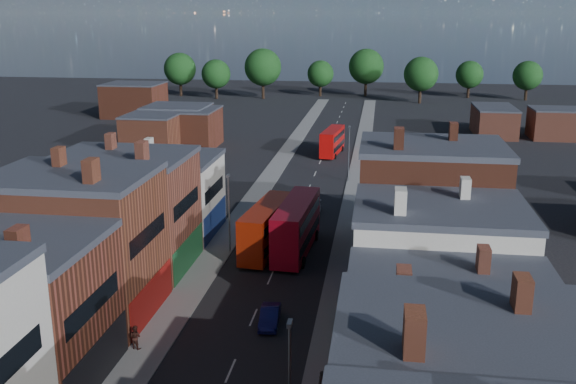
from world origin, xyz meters
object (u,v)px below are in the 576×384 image
(bus_2, at_px, (332,141))
(car_3, at_px, (311,209))
(bus_1, at_px, (296,226))
(ped_3, at_px, (321,382))
(car_2, at_px, (280,215))
(ped_1, at_px, (135,337))
(car_1, at_px, (270,316))
(bus_0, at_px, (267,227))

(bus_2, distance_m, car_3, 34.19)
(bus_1, relative_size, ped_3, 7.79)
(bus_2, bearing_deg, car_2, -88.29)
(bus_1, relative_size, bus_2, 1.18)
(ped_1, xyz_separation_m, ped_3, (13.79, -3.78, -0.09))
(car_1, bearing_deg, car_2, 92.88)
(bus_2, xyz_separation_m, ped_1, (-8.91, -68.11, -1.39))
(car_1, bearing_deg, ped_1, -153.75)
(car_1, distance_m, car_2, 26.59)
(car_2, xyz_separation_m, ped_3, (8.16, -35.39, 0.37))
(bus_2, relative_size, car_1, 2.55)
(bus_1, xyz_separation_m, car_1, (-0.01, -15.88, -2.18))
(car_3, height_order, ped_1, ped_1)
(bus_0, height_order, bus_1, bus_1)
(bus_0, bearing_deg, car_3, 83.34)
(bus_1, bearing_deg, ped_1, -109.37)
(car_3, distance_m, ped_3, 38.05)
(car_1, xyz_separation_m, ped_1, (-8.90, -5.23, 0.33))
(bus_0, distance_m, bus_1, 3.02)
(bus_0, bearing_deg, ped_3, -65.75)
(car_2, relative_size, ped_3, 2.49)
(bus_2, height_order, car_3, bus_2)
(bus_2, xyz_separation_m, car_1, (-0.01, -62.89, -1.72))
(bus_0, relative_size, ped_1, 6.51)
(bus_1, relative_size, ped_1, 6.98)
(bus_1, height_order, car_2, bus_1)
(car_3, xyz_separation_m, ped_3, (4.81, -37.75, 0.24))
(car_3, bearing_deg, bus_1, -84.27)
(bus_0, bearing_deg, car_2, 97.99)
(car_1, xyz_separation_m, car_2, (-3.27, 26.39, -0.13))
(bus_2, bearing_deg, car_3, -83.04)
(car_2, bearing_deg, bus_1, -72.09)
(bus_1, xyz_separation_m, car_2, (-3.28, 10.51, -2.31))
(bus_0, relative_size, car_1, 2.81)
(bus_1, bearing_deg, ped_3, -75.39)
(car_2, bearing_deg, ped_3, -76.43)
(bus_0, height_order, ped_1, bus_0)
(car_2, distance_m, ped_3, 36.32)
(ped_3, bearing_deg, car_2, 25.33)
(bus_2, relative_size, car_2, 2.65)
(ped_1, bearing_deg, bus_2, -81.73)
(bus_1, height_order, car_3, bus_1)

